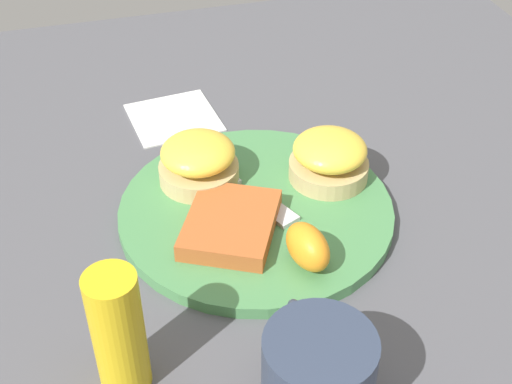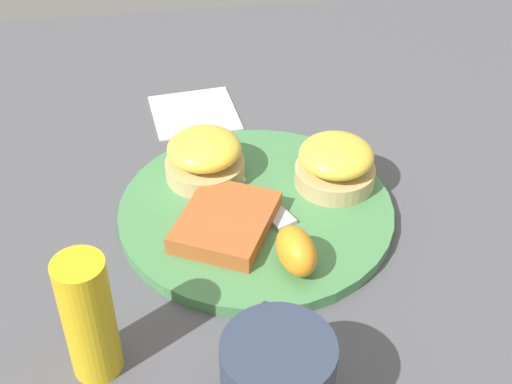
% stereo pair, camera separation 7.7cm
% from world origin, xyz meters
% --- Properties ---
extents(ground_plane, '(1.10, 1.10, 0.00)m').
position_xyz_m(ground_plane, '(0.00, 0.00, 0.00)').
color(ground_plane, '#4C4C51').
extents(plate, '(0.30, 0.30, 0.01)m').
position_xyz_m(plate, '(0.00, 0.00, 0.01)').
color(plate, '#47844C').
rests_on(plate, ground_plane).
extents(sandwich_benedict_left, '(0.09, 0.09, 0.06)m').
position_xyz_m(sandwich_benedict_left, '(0.03, -0.09, 0.04)').
color(sandwich_benedict_left, tan).
rests_on(sandwich_benedict_left, plate).
extents(sandwich_benedict_right, '(0.09, 0.09, 0.06)m').
position_xyz_m(sandwich_benedict_right, '(0.06, 0.05, 0.04)').
color(sandwich_benedict_right, tan).
rests_on(sandwich_benedict_right, plate).
extents(hashbrown_patty, '(0.14, 0.13, 0.02)m').
position_xyz_m(hashbrown_patty, '(-0.03, 0.04, 0.02)').
color(hashbrown_patty, '#AD5527').
rests_on(hashbrown_patty, plate).
extents(orange_wedge, '(0.07, 0.05, 0.04)m').
position_xyz_m(orange_wedge, '(-0.10, -0.03, 0.04)').
color(orange_wedge, orange).
rests_on(orange_wedge, plate).
extents(fork, '(0.18, 0.10, 0.00)m').
position_xyz_m(fork, '(0.03, 0.01, 0.02)').
color(fork, silver).
rests_on(fork, plate).
extents(cup, '(0.12, 0.09, 0.09)m').
position_xyz_m(cup, '(-0.25, 0.02, 0.04)').
color(cup, '#2D384C').
rests_on(cup, ground_plane).
extents(napkin, '(0.12, 0.12, 0.00)m').
position_xyz_m(napkin, '(0.22, 0.05, 0.00)').
color(napkin, white).
rests_on(napkin, ground_plane).
extents(condiment_bottle, '(0.04, 0.04, 0.13)m').
position_xyz_m(condiment_bottle, '(-0.18, 0.17, 0.06)').
color(condiment_bottle, gold).
rests_on(condiment_bottle, ground_plane).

